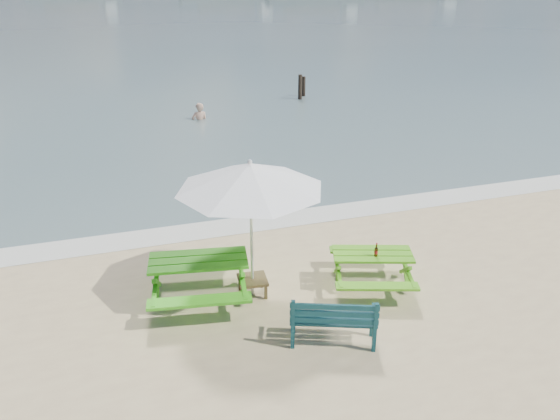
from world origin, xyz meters
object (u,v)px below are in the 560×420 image
object	(u,v)px
side_table	(253,286)
picnic_table_right	(371,270)
picnic_table_left	(200,280)
patio_umbrella	(250,176)
beer_bottle	(376,252)
park_bench	(333,328)
swimmer	(200,125)

from	to	relation	value
side_table	picnic_table_right	bearing A→B (deg)	-10.19
picnic_table_left	patio_umbrella	world-z (taller)	patio_umbrella
patio_umbrella	beer_bottle	distance (m)	2.73
picnic_table_left	patio_umbrella	size ratio (longest dim) A/B	0.78
park_bench	side_table	size ratio (longest dim) A/B	2.55
patio_umbrella	beer_bottle	xyz separation A→B (m)	(2.20, -0.51, -1.53)
side_table	beer_bottle	xyz separation A→B (m)	(2.20, -0.51, 0.61)
side_table	patio_umbrella	bearing A→B (deg)	-45.00
park_bench	swimmer	xyz separation A→B (m)	(0.56, 14.87, -0.48)
picnic_table_left	beer_bottle	world-z (taller)	beer_bottle
swimmer	side_table	bearing A→B (deg)	-96.11
park_bench	patio_umbrella	xyz separation A→B (m)	(-0.84, 1.75, 2.05)
patio_umbrella	beer_bottle	world-z (taller)	patio_umbrella
picnic_table_left	swimmer	xyz separation A→B (m)	(2.35, 12.98, -0.61)
picnic_table_right	side_table	distance (m)	2.24
side_table	picnic_table_left	bearing A→B (deg)	171.42
patio_umbrella	swimmer	bearing A→B (deg)	83.89
patio_umbrella	swimmer	xyz separation A→B (m)	(1.41, 13.13, -2.53)
picnic_table_left	beer_bottle	bearing A→B (deg)	-11.73
patio_umbrella	beer_bottle	bearing A→B (deg)	-13.06
picnic_table_right	beer_bottle	world-z (taller)	beer_bottle
picnic_table_left	picnic_table_right	distance (m)	3.18
picnic_table_left	park_bench	size ratio (longest dim) A/B	1.52
park_bench	swimmer	size ratio (longest dim) A/B	0.80
picnic_table_right	patio_umbrella	world-z (taller)	patio_umbrella
picnic_table_right	beer_bottle	bearing A→B (deg)	-88.26
patio_umbrella	beer_bottle	size ratio (longest dim) A/B	11.06
picnic_table_right	park_bench	size ratio (longest dim) A/B	1.40
picnic_table_left	park_bench	xyz separation A→B (m)	(1.78, -1.89, -0.14)
park_bench	patio_umbrella	world-z (taller)	patio_umbrella
picnic_table_left	park_bench	world-z (taller)	park_bench
side_table	swimmer	distance (m)	13.21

